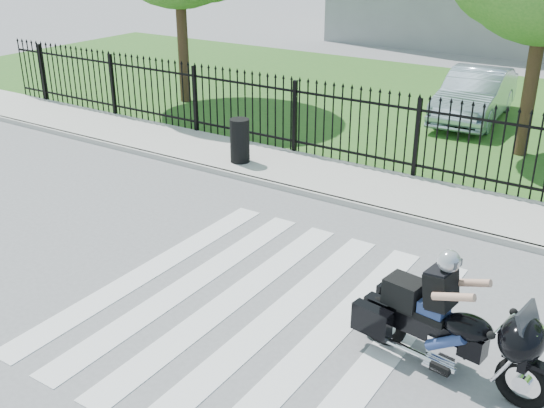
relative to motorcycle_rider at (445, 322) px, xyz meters
The scene contains 9 objects.
ground 2.78m from the motorcycle_rider, behind, with size 120.00×120.00×0.00m, color slate.
crosswalk 2.78m from the motorcycle_rider, behind, with size 5.00×5.50×0.01m, color silver, non-canonical shape.
sidewalk 5.59m from the motorcycle_rider, 118.96° to the left, with size 40.00×2.00×0.12m, color #ADAAA3.
curb 4.75m from the motorcycle_rider, 124.86° to the left, with size 40.00×0.12×0.12m, color #ADAAA3.
grass_strip 12.18m from the motorcycle_rider, 102.78° to the left, with size 40.00×12.00×0.02m, color #2B5E20.
iron_fence 6.45m from the motorcycle_rider, 114.65° to the left, with size 26.00×0.04×1.80m.
motorcycle_rider is the anchor object (origin of this frame).
parked_car 11.59m from the motorcycle_rider, 105.30° to the left, with size 1.49×4.26×1.40m, color #9BAFC3.
litter_bin 7.76m from the motorcycle_rider, 144.40° to the left, with size 0.44×0.44×0.99m, color black.
Camera 1 is at (4.47, -6.34, 5.00)m, focal length 42.00 mm.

